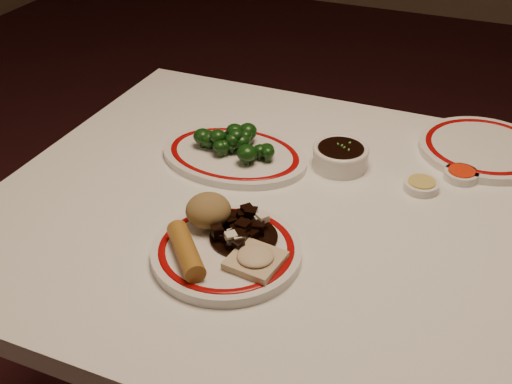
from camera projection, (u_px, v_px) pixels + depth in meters
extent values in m
cube|color=white|center=(328.00, 225.00, 1.12)|extent=(1.20, 0.90, 0.04)
cylinder|color=black|center=(178.00, 211.00, 1.80)|extent=(0.06, 0.06, 0.71)
cylinder|color=silver|center=(227.00, 252.00, 1.01)|extent=(0.27, 0.27, 0.02)
torus|color=#8A0707|center=(226.00, 248.00, 1.01)|extent=(0.24, 0.24, 0.00)
ellipsoid|color=olive|center=(208.00, 210.00, 1.05)|extent=(0.08, 0.08, 0.05)
cylinder|color=#A87429|center=(186.00, 250.00, 0.98)|extent=(0.10, 0.11, 0.03)
cube|color=#C6B18C|center=(255.00, 261.00, 0.97)|extent=(0.09, 0.09, 0.01)
ellipsoid|color=#C6B18C|center=(255.00, 256.00, 0.97)|extent=(0.06, 0.06, 0.02)
cylinder|color=black|center=(244.00, 237.00, 1.03)|extent=(0.11, 0.11, 0.00)
cube|color=black|center=(252.00, 235.00, 1.02)|extent=(0.02, 0.02, 0.02)
cube|color=black|center=(242.00, 230.00, 1.03)|extent=(0.02, 0.02, 0.02)
cube|color=black|center=(243.00, 216.00, 1.06)|extent=(0.03, 0.03, 0.02)
cube|color=black|center=(223.00, 237.00, 1.02)|extent=(0.02, 0.02, 0.01)
cube|color=black|center=(231.00, 222.00, 1.04)|extent=(0.02, 0.02, 0.02)
cube|color=black|center=(258.00, 228.00, 1.03)|extent=(0.03, 0.03, 0.02)
cube|color=black|center=(237.00, 235.00, 1.01)|extent=(0.03, 0.03, 0.02)
cube|color=black|center=(244.00, 231.00, 1.02)|extent=(0.02, 0.02, 0.02)
cube|color=black|center=(236.00, 229.00, 1.03)|extent=(0.02, 0.02, 0.01)
cube|color=black|center=(239.00, 237.00, 1.00)|extent=(0.03, 0.03, 0.02)
cube|color=black|center=(233.00, 242.00, 1.00)|extent=(0.02, 0.02, 0.02)
cube|color=black|center=(251.00, 214.00, 1.05)|extent=(0.02, 0.02, 0.02)
cube|color=black|center=(247.00, 227.00, 1.03)|extent=(0.02, 0.02, 0.02)
cube|color=black|center=(247.00, 211.00, 1.06)|extent=(0.03, 0.03, 0.02)
cube|color=black|center=(243.00, 238.00, 1.01)|extent=(0.02, 0.02, 0.02)
cube|color=black|center=(217.00, 232.00, 1.01)|extent=(0.02, 0.02, 0.02)
cube|color=black|center=(238.00, 244.00, 0.99)|extent=(0.02, 0.02, 0.02)
cube|color=black|center=(230.00, 218.00, 1.06)|extent=(0.02, 0.02, 0.02)
cube|color=black|center=(243.00, 227.00, 1.02)|extent=(0.02, 0.02, 0.02)
cube|color=beige|center=(263.00, 218.00, 1.04)|extent=(0.02, 0.02, 0.01)
cube|color=beige|center=(259.00, 219.00, 1.04)|extent=(0.02, 0.02, 0.01)
cube|color=beige|center=(234.00, 234.00, 1.01)|extent=(0.02, 0.02, 0.01)
cube|color=beige|center=(238.00, 238.00, 1.00)|extent=(0.02, 0.02, 0.01)
cube|color=beige|center=(231.00, 237.00, 1.00)|extent=(0.02, 0.02, 0.01)
torus|color=#8A0707|center=(234.00, 153.00, 1.26)|extent=(0.26, 0.26, 0.00)
cylinder|color=#23471C|center=(232.00, 150.00, 1.26)|extent=(0.01, 0.01, 0.01)
ellipsoid|color=#0F360D|center=(231.00, 143.00, 1.25)|extent=(0.03, 0.03, 0.03)
cylinder|color=#23471C|center=(232.00, 145.00, 1.28)|extent=(0.01, 0.01, 0.01)
ellipsoid|color=#0F360D|center=(231.00, 137.00, 1.27)|extent=(0.04, 0.04, 0.03)
cylinder|color=#23471C|center=(249.00, 141.00, 1.29)|extent=(0.01, 0.01, 0.01)
ellipsoid|color=#0F360D|center=(249.00, 134.00, 1.28)|extent=(0.03, 0.03, 0.02)
cylinder|color=#23471C|center=(203.00, 144.00, 1.28)|extent=(0.01, 0.01, 0.01)
ellipsoid|color=#0F360D|center=(202.00, 136.00, 1.27)|extent=(0.04, 0.04, 0.03)
cylinder|color=#23471C|center=(246.00, 144.00, 1.28)|extent=(0.01, 0.01, 0.01)
ellipsoid|color=#0F360D|center=(246.00, 138.00, 1.27)|extent=(0.03, 0.03, 0.02)
cylinder|color=#23471C|center=(210.00, 146.00, 1.27)|extent=(0.01, 0.01, 0.01)
ellipsoid|color=#0F360D|center=(209.00, 139.00, 1.27)|extent=(0.04, 0.04, 0.03)
cylinder|color=#23471C|center=(220.00, 153.00, 1.25)|extent=(0.01, 0.01, 0.01)
ellipsoid|color=#0F360D|center=(220.00, 146.00, 1.24)|extent=(0.03, 0.03, 0.02)
cylinder|color=#23471C|center=(248.00, 139.00, 1.29)|extent=(0.01, 0.01, 0.01)
ellipsoid|color=#0F360D|center=(248.00, 131.00, 1.28)|extent=(0.04, 0.04, 0.03)
cylinder|color=#23471C|center=(260.00, 156.00, 1.24)|extent=(0.01, 0.01, 0.01)
ellipsoid|color=#0F360D|center=(260.00, 150.00, 1.23)|extent=(0.03, 0.03, 0.02)
cylinder|color=#23471C|center=(242.00, 149.00, 1.26)|extent=(0.01, 0.01, 0.02)
ellipsoid|color=#0F360D|center=(242.00, 141.00, 1.25)|extent=(0.03, 0.03, 0.03)
cylinder|color=#23471C|center=(247.00, 161.00, 1.22)|extent=(0.01, 0.01, 0.01)
ellipsoid|color=#0F360D|center=(247.00, 153.00, 1.21)|extent=(0.04, 0.04, 0.03)
cylinder|color=#23471C|center=(268.00, 158.00, 1.23)|extent=(0.01, 0.01, 0.01)
ellipsoid|color=#0F360D|center=(268.00, 152.00, 1.22)|extent=(0.03, 0.03, 0.02)
cylinder|color=#23471C|center=(224.00, 152.00, 1.25)|extent=(0.01, 0.01, 0.01)
ellipsoid|color=#0F360D|center=(224.00, 145.00, 1.24)|extent=(0.03, 0.03, 0.02)
cylinder|color=#23471C|center=(267.00, 155.00, 1.25)|extent=(0.01, 0.01, 0.01)
ellipsoid|color=#0F360D|center=(267.00, 149.00, 1.24)|extent=(0.03, 0.03, 0.02)
ellipsoid|color=#0F360D|center=(246.00, 135.00, 1.26)|extent=(0.02, 0.02, 0.02)
ellipsoid|color=#0F360D|center=(233.00, 139.00, 1.24)|extent=(0.03, 0.03, 0.02)
ellipsoid|color=#0F360D|center=(235.00, 140.00, 1.25)|extent=(0.02, 0.02, 0.02)
ellipsoid|color=#0F360D|center=(236.00, 135.00, 1.24)|extent=(0.03, 0.03, 0.02)
ellipsoid|color=#0F360D|center=(218.00, 136.00, 1.25)|extent=(0.03, 0.03, 0.03)
ellipsoid|color=#0F360D|center=(235.00, 131.00, 1.26)|extent=(0.03, 0.03, 0.03)
cylinder|color=silver|center=(340.00, 158.00, 1.24)|extent=(0.11, 0.11, 0.04)
cylinder|color=black|center=(341.00, 148.00, 1.23)|extent=(0.09, 0.09, 0.00)
cylinder|color=silver|center=(461.00, 175.00, 1.21)|extent=(0.06, 0.06, 0.02)
cylinder|color=red|center=(462.00, 171.00, 1.20)|extent=(0.05, 0.05, 0.00)
cylinder|color=silver|center=(421.00, 186.00, 1.18)|extent=(0.06, 0.06, 0.02)
cylinder|color=tan|center=(422.00, 182.00, 1.17)|extent=(0.05, 0.05, 0.00)
cylinder|color=silver|center=(483.00, 149.00, 1.29)|extent=(0.32, 0.32, 0.02)
torus|color=#8A0707|center=(484.00, 145.00, 1.28)|extent=(0.28, 0.28, 0.00)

